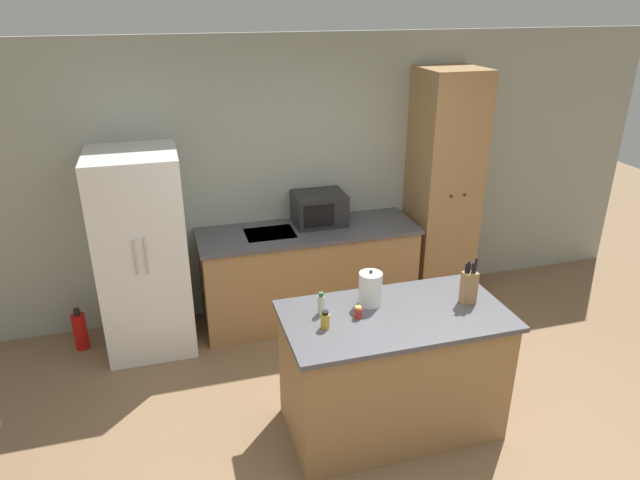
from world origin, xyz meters
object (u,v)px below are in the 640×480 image
object	(u,v)px
pantry_cabinet	(443,191)
fire_extinguisher	(80,331)
refrigerator	(143,253)
spice_bottle_tall_dark	(325,320)
spice_bottle_amber_oil	(358,312)
spice_bottle_short_red	(321,304)
kettle	(371,289)
microwave	(319,208)
knife_block	(469,286)

from	to	relation	value
pantry_cabinet	fire_extinguisher	size ratio (longest dim) A/B	5.80
refrigerator	spice_bottle_tall_dark	world-z (taller)	refrigerator
spice_bottle_amber_oil	fire_extinguisher	xyz separation A→B (m)	(-1.98, 1.65, -0.80)
spice_bottle_short_red	kettle	world-z (taller)	kettle
microwave	spice_bottle_amber_oil	bearing A→B (deg)	-97.57
refrigerator	kettle	bearing A→B (deg)	-43.49
refrigerator	fire_extinguisher	world-z (taller)	refrigerator
knife_block	spice_bottle_short_red	distance (m)	1.02
spice_bottle_short_red	spice_bottle_amber_oil	xyz separation A→B (m)	(0.22, -0.12, -0.04)
pantry_cabinet	kettle	bearing A→B (deg)	-130.79
refrigerator	kettle	distance (m)	2.09
pantry_cabinet	fire_extinguisher	distance (m)	3.57
spice_bottle_tall_dark	knife_block	bearing A→B (deg)	2.17
spice_bottle_tall_dark	fire_extinguisher	size ratio (longest dim) A/B	0.31
microwave	knife_block	bearing A→B (deg)	-72.40
spice_bottle_tall_dark	spice_bottle_amber_oil	xyz separation A→B (m)	(0.25, 0.06, -0.02)
pantry_cabinet	spice_bottle_amber_oil	distance (m)	2.22
spice_bottle_tall_dark	refrigerator	bearing A→B (deg)	124.40
pantry_cabinet	spice_bottle_tall_dark	xyz separation A→B (m)	(-1.70, -1.73, -0.16)
refrigerator	spice_bottle_amber_oil	xyz separation A→B (m)	(1.37, -1.58, 0.10)
pantry_cabinet	spice_bottle_amber_oil	bearing A→B (deg)	-131.08
pantry_cabinet	knife_block	distance (m)	1.82
refrigerator	knife_block	bearing A→B (deg)	-36.59
spice_bottle_short_red	spice_bottle_tall_dark	bearing A→B (deg)	-97.90
spice_bottle_amber_oil	kettle	distance (m)	0.22
knife_block	fire_extinguisher	bearing A→B (deg)	149.00
spice_bottle_tall_dark	spice_bottle_amber_oil	size ratio (longest dim) A/B	1.48
knife_block	fire_extinguisher	xyz separation A→B (m)	(-2.78, 1.67, -0.89)
refrigerator	knife_block	distance (m)	2.70
knife_block	refrigerator	bearing A→B (deg)	143.41
refrigerator	spice_bottle_tall_dark	xyz separation A→B (m)	(1.13, -1.64, 0.12)
spice_bottle_tall_dark	fire_extinguisher	xyz separation A→B (m)	(-1.74, 1.71, -0.82)
spice_bottle_short_red	microwave	bearing A→B (deg)	74.46
fire_extinguisher	spice_bottle_short_red	bearing A→B (deg)	-40.91
spice_bottle_amber_oil	kettle	world-z (taller)	kettle
spice_bottle_tall_dark	spice_bottle_short_red	xyz separation A→B (m)	(0.02, 0.18, 0.02)
fire_extinguisher	microwave	bearing A→B (deg)	2.49
pantry_cabinet	knife_block	world-z (taller)	pantry_cabinet
knife_block	spice_bottle_tall_dark	world-z (taller)	knife_block
spice_bottle_tall_dark	spice_bottle_short_red	size ratio (longest dim) A/B	0.77
refrigerator	fire_extinguisher	bearing A→B (deg)	174.15
microwave	spice_bottle_tall_dark	bearing A→B (deg)	-104.80
microwave	knife_block	xyz separation A→B (m)	(0.56, -1.76, 0.00)
microwave	pantry_cabinet	bearing A→B (deg)	-3.53
refrigerator	microwave	world-z (taller)	refrigerator
refrigerator	microwave	size ratio (longest dim) A/B	3.72
fire_extinguisher	spice_bottle_amber_oil	bearing A→B (deg)	-39.66
fire_extinguisher	spice_bottle_tall_dark	bearing A→B (deg)	-44.47
refrigerator	spice_bottle_tall_dark	distance (m)	2.00
refrigerator	knife_block	xyz separation A→B (m)	(2.16, -1.61, 0.19)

